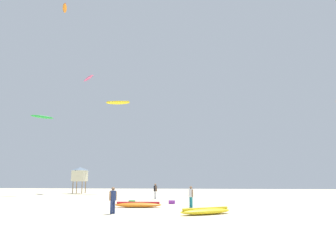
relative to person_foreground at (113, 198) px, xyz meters
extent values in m
plane|color=beige|center=(2.67, -5.25, -1.00)|extent=(120.00, 120.00, 0.00)
cylinder|color=navy|center=(-0.06, -0.07, -0.58)|extent=(0.16, 0.16, 0.84)
cylinder|color=navy|center=(0.06, 0.07, -0.58)|extent=(0.16, 0.16, 0.84)
cylinder|color=navy|center=(0.00, 0.00, 0.16)|extent=(0.39, 0.39, 0.63)
cylinder|color=#936B4C|center=(-0.15, -0.17, 0.14)|extent=(0.11, 0.11, 0.58)
cylinder|color=#936B4C|center=(0.15, 0.17, 0.14)|extent=(0.11, 0.11, 0.58)
sphere|color=#936B4C|center=(0.00, 0.00, 0.60)|extent=(0.23, 0.23, 0.23)
cylinder|color=silver|center=(0.42, 15.99, -0.57)|extent=(0.16, 0.16, 0.85)
cylinder|color=silver|center=(0.52, 15.82, -0.57)|extent=(0.16, 0.16, 0.85)
cylinder|color=black|center=(0.47, 15.90, 0.17)|extent=(0.39, 0.39, 0.64)
cylinder|color=#936B4C|center=(0.36, 16.10, 0.15)|extent=(0.11, 0.11, 0.59)
cylinder|color=#936B4C|center=(0.58, 15.70, 0.15)|extent=(0.11, 0.11, 0.59)
sphere|color=#936B4C|center=(0.47, 15.90, 0.61)|extent=(0.23, 0.23, 0.23)
cylinder|color=teal|center=(4.88, 5.12, -0.59)|extent=(0.15, 0.15, 0.83)
cylinder|color=teal|center=(4.99, 4.97, -0.59)|extent=(0.15, 0.15, 0.83)
cylinder|color=silver|center=(4.93, 5.04, 0.14)|extent=(0.38, 0.38, 0.62)
cylinder|color=#936B4C|center=(4.80, 5.23, 0.11)|extent=(0.11, 0.11, 0.57)
cylinder|color=#936B4C|center=(5.06, 4.86, 0.11)|extent=(0.11, 0.11, 0.57)
sphere|color=#936B4C|center=(4.93, 5.04, 0.56)|extent=(0.22, 0.22, 0.22)
ellipsoid|color=orange|center=(0.72, 4.81, -0.80)|extent=(3.79, 1.34, 0.46)
cylinder|color=red|center=(0.72, 4.81, -0.63)|extent=(3.43, 0.42, 0.16)
ellipsoid|color=yellow|center=(6.03, 0.25, -0.80)|extent=(3.63, 2.89, 0.40)
cylinder|color=yellow|center=(6.03, 0.25, -0.63)|extent=(2.90, 1.99, 0.16)
cylinder|color=#8C704C|center=(-12.94, 29.44, -0.05)|extent=(0.14, 0.14, 1.90)
cylinder|color=#8C704C|center=(-12.94, 27.94, -0.05)|extent=(0.14, 0.14, 1.90)
cylinder|color=#8C704C|center=(-14.44, 29.44, -0.05)|extent=(0.14, 0.14, 1.90)
cylinder|color=#8C704C|center=(-14.44, 27.94, -0.05)|extent=(0.14, 0.14, 1.90)
cube|color=beige|center=(-13.69, 28.69, 1.75)|extent=(2.00, 2.00, 1.70)
pyramid|color=slate|center=(-13.69, 28.69, 2.87)|extent=(2.30, 2.30, 0.55)
cube|color=green|center=(-0.55, 8.26, -0.84)|extent=(0.56, 0.36, 0.32)
cube|color=purple|center=(3.06, 8.69, -0.84)|extent=(0.56, 0.36, 0.32)
ellipsoid|color=#E5598C|center=(-14.84, 33.62, 19.75)|extent=(3.64, 4.09, 0.97)
ellipsoid|color=yellow|center=(-8.25, 30.54, 14.16)|extent=(4.19, 1.35, 0.64)
cylinder|color=yellow|center=(-8.25, 30.54, 14.35)|extent=(3.83, 0.30, 0.18)
ellipsoid|color=orange|center=(-11.65, 15.73, 23.31)|extent=(1.64, 2.35, 0.59)
cylinder|color=red|center=(-11.65, 15.73, 23.42)|extent=(1.08, 1.93, 0.10)
ellipsoid|color=green|center=(-17.56, 22.86, 10.33)|extent=(2.96, 3.17, 0.43)
camera|label=1|loc=(5.83, -20.58, 1.21)|focal=33.64mm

